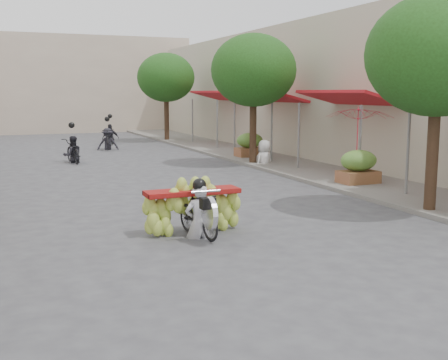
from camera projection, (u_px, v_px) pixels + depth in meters
ground at (333, 301)px, 7.98m from camera, size 120.00×120.00×0.00m
sidewalk_right at (276, 159)px, 24.31m from camera, size 4.00×60.00×0.12m
shophouse_row_right at (388, 91)px, 24.84m from camera, size 9.77×40.00×6.00m
far_building at (51, 85)px, 42.11m from camera, size 20.00×6.00×7.00m
street_tree_near at (438, 56)px, 13.09m from camera, size 3.40×3.40×5.25m
street_tree_mid at (253, 71)px, 22.22m from camera, size 3.40×3.40×5.25m
street_tree_far at (166, 78)px, 33.16m from camera, size 3.40×3.40×5.25m
produce_crate_mid at (359, 164)px, 17.52m from camera, size 1.20×0.88×1.16m
produce_crate_far at (250, 143)px, 24.82m from camera, size 1.20×0.88×1.16m
banana_motorbike at (196, 203)px, 11.55m from camera, size 2.20×1.81×2.04m
market_umbrella at (360, 106)px, 17.17m from camera, size 2.53×2.53×1.85m
pedestrian at (265, 140)px, 22.59m from camera, size 1.03×0.82×1.83m
bg_motorbike_a at (72, 145)px, 23.50m from camera, size 0.84×1.81×1.95m
bg_motorbike_b at (108, 134)px, 28.71m from camera, size 1.14×1.95×1.95m
bg_motorbike_c at (110, 129)px, 32.27m from camera, size 0.98×1.45×1.95m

